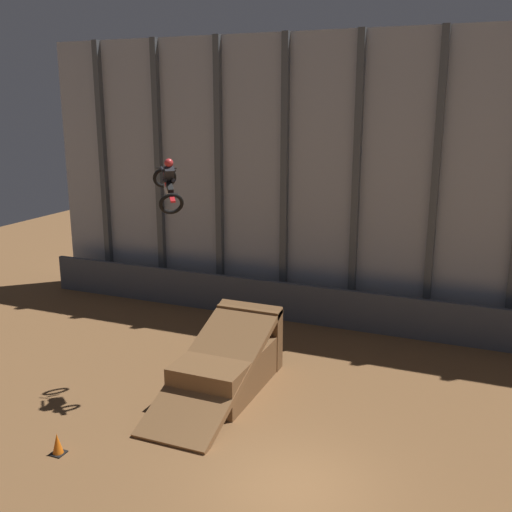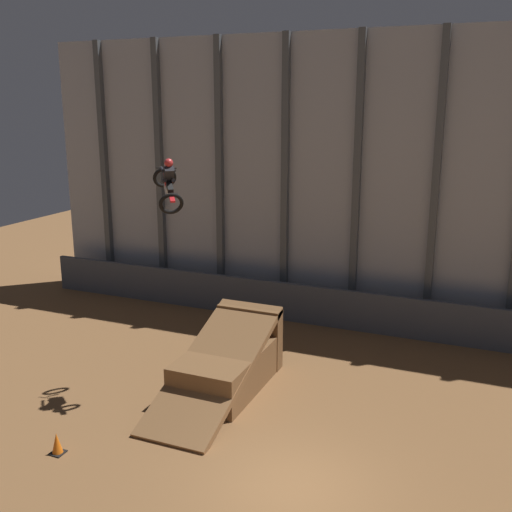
% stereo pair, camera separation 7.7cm
% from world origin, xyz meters
% --- Properties ---
extents(ground_plane, '(60.00, 60.00, 0.00)m').
position_xyz_m(ground_plane, '(0.00, 0.00, 0.00)').
color(ground_plane, brown).
extents(arena_back_wall, '(32.00, 0.40, 11.60)m').
position_xyz_m(arena_back_wall, '(0.00, 11.96, 5.80)').
color(arena_back_wall, '#A3A8B2').
rests_on(arena_back_wall, ground_plane).
extents(lower_barrier, '(31.36, 0.20, 1.62)m').
position_xyz_m(lower_barrier, '(0.00, 10.61, 0.81)').
color(lower_barrier, '#474C56').
rests_on(lower_barrier, ground_plane).
extents(dirt_ramp, '(2.26, 5.90, 2.29)m').
position_xyz_m(dirt_ramp, '(-3.68, 4.33, 0.76)').
color(dirt_ramp, brown).
rests_on(dirt_ramp, ground_plane).
extents(rider_bike_solo, '(1.62, 1.76, 1.69)m').
position_xyz_m(rider_bike_solo, '(-5.31, 3.68, 6.51)').
color(rider_bike_solo, black).
extents(traffic_cone_near_ramp, '(0.36, 0.36, 0.58)m').
position_xyz_m(traffic_cone_near_ramp, '(-6.12, -0.98, 0.28)').
color(traffic_cone_near_ramp, black).
rests_on(traffic_cone_near_ramp, ground_plane).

